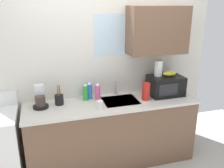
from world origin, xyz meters
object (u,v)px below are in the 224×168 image
object	(u,v)px
dish_soap_bottle_blue	(89,91)
mug_white	(100,105)
microwave	(166,85)
banana_bunch	(170,73)
utensil_crock	(59,99)
coffee_maker	(40,99)
paper_towel_roll	(158,68)
dish_soap_bottle_green	(85,92)
cereal_canister	(146,92)
dish_soap_bottle_pink	(98,92)

from	to	relation	value
dish_soap_bottle_blue	mug_white	size ratio (longest dim) A/B	2.53
microwave	banana_bunch	distance (m)	0.18
mug_white	utensil_crock	distance (m)	0.54
microwave	coffee_maker	distance (m)	1.69
dish_soap_bottle_blue	paper_towel_roll	bearing A→B (deg)	-6.41
dish_soap_bottle_green	cereal_canister	world-z (taller)	dish_soap_bottle_green
paper_towel_roll	microwave	bearing A→B (deg)	-27.38
dish_soap_bottle_pink	mug_white	size ratio (longest dim) A/B	2.52
utensil_crock	cereal_canister	bearing A→B (deg)	-8.60
coffee_maker	cereal_canister	size ratio (longest dim) A/B	1.20
dish_soap_bottle_green	utensil_crock	world-z (taller)	utensil_crock
dish_soap_bottle_green	utensil_crock	distance (m)	0.36
dish_soap_bottle_pink	utensil_crock	distance (m)	0.51
microwave	mug_white	size ratio (longest dim) A/B	4.84
microwave	paper_towel_roll	distance (m)	0.27
microwave	mug_white	xyz separation A→B (m)	(-0.99, -0.19, -0.09)
dish_soap_bottle_blue	utensil_crock	bearing A→B (deg)	-168.07
coffee_maker	cereal_canister	xyz separation A→B (m)	(1.35, -0.16, 0.01)
microwave	utensil_crock	distance (m)	1.46
dish_soap_bottle_pink	paper_towel_roll	bearing A→B (deg)	-2.84
mug_white	utensil_crock	size ratio (longest dim) A/B	0.35
cereal_canister	utensil_crock	xyz separation A→B (m)	(-1.12, 0.17, -0.05)
dish_soap_bottle_blue	cereal_canister	size ratio (longest dim) A/B	1.03
dish_soap_bottle_pink	dish_soap_bottle_green	xyz separation A→B (m)	(-0.16, 0.03, -0.00)
dish_soap_bottle_green	coffee_maker	bearing A→B (deg)	-173.99
cereal_canister	microwave	bearing A→B (deg)	16.17
banana_bunch	mug_white	distance (m)	1.09
paper_towel_roll	dish_soap_bottle_blue	world-z (taller)	paper_towel_roll
microwave	dish_soap_bottle_pink	distance (m)	0.96
microwave	cereal_canister	xyz separation A→B (m)	(-0.34, -0.10, -0.02)
cereal_canister	mug_white	world-z (taller)	cereal_canister
microwave	coffee_maker	size ratio (longest dim) A/B	1.64
microwave	banana_bunch	xyz separation A→B (m)	(0.05, 0.00, 0.17)
banana_bunch	utensil_crock	distance (m)	1.53
microwave	dish_soap_bottle_green	world-z (taller)	microwave
utensil_crock	dish_soap_bottle_pink	bearing A→B (deg)	2.55
microwave	paper_towel_roll	bearing A→B (deg)	152.62
banana_bunch	dish_soap_bottle_green	distance (m)	1.18
paper_towel_roll	cereal_canister	world-z (taller)	paper_towel_roll
dish_soap_bottle_green	mug_white	distance (m)	0.34
cereal_canister	utensil_crock	distance (m)	1.14
banana_bunch	dish_soap_bottle_blue	xyz separation A→B (m)	(-1.10, 0.16, -0.19)
dish_soap_bottle_pink	utensil_crock	size ratio (longest dim) A/B	0.87
banana_bunch	cereal_canister	bearing A→B (deg)	-165.62
paper_towel_roll	dish_soap_bottle_pink	distance (m)	0.90
dish_soap_bottle_green	cereal_canister	size ratio (longest dim) A/B	1.02
banana_bunch	cereal_canister	size ratio (longest dim) A/B	0.86
banana_bunch	dish_soap_bottle_green	size ratio (longest dim) A/B	0.84
utensil_crock	mug_white	bearing A→B (deg)	-29.03
mug_white	utensil_crock	world-z (taller)	utensil_crock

